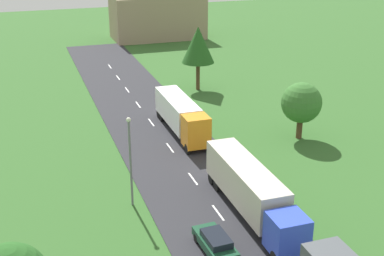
% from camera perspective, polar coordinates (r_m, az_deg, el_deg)
% --- Properties ---
extents(truck_second, '(2.56, 13.43, 3.69)m').
position_cam_1_polar(truck_second, '(39.77, 6.51, -6.77)').
color(truck_second, blue).
rests_on(truck_second, road).
extents(truck_third, '(2.52, 11.84, 3.56)m').
position_cam_1_polar(truck_third, '(54.75, -1.21, 1.49)').
color(truck_third, orange).
rests_on(truck_third, road).
extents(car_third, '(1.93, 4.35, 1.41)m').
position_cam_1_polar(car_third, '(36.01, 2.58, -12.48)').
color(car_third, '#19472D').
rests_on(car_third, road).
extents(lamppost_second, '(0.36, 0.36, 7.45)m').
position_cam_1_polar(lamppost_second, '(40.25, -6.81, -3.18)').
color(lamppost_second, slate).
rests_on(lamppost_second, ground).
extents(tree_oak, '(4.32, 4.32, 8.50)m').
position_cam_1_polar(tree_oak, '(68.74, 0.67, 9.13)').
color(tree_oak, '#513823').
rests_on(tree_oak, ground).
extents(tree_elm, '(4.18, 4.18, 5.98)m').
position_cam_1_polar(tree_elm, '(54.14, 11.96, 2.72)').
color(tree_elm, '#513823').
rests_on(tree_elm, ground).
extents(distant_building, '(17.31, 9.18, 8.16)m').
position_cam_1_polar(distant_building, '(102.34, -3.81, 12.11)').
color(distant_building, '#9E846B').
rests_on(distant_building, ground).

